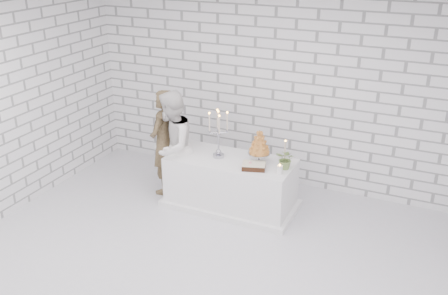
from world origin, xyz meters
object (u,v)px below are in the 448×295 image
at_px(bride, 172,147).
at_px(croquembouche, 259,146).
at_px(cake_table, 230,183).
at_px(candelabra, 218,134).
at_px(groom, 164,142).

bearing_deg(bride, croquembouche, 85.98).
distance_m(cake_table, candelabra, 0.75).
height_order(cake_table, bride, bride).
distance_m(cake_table, croquembouche, 0.75).
bearing_deg(candelabra, croquembouche, 5.17).
xyz_separation_m(groom, candelabra, (0.92, -0.03, 0.29)).
bearing_deg(cake_table, bride, -172.18).
relative_size(candelabra, croquembouche, 1.42).
distance_m(bride, candelabra, 0.76).
xyz_separation_m(cake_table, croquembouche, (0.41, 0.05, 0.62)).
relative_size(bride, candelabra, 2.38).
bearing_deg(groom, candelabra, 84.77).
xyz_separation_m(cake_table, candelabra, (-0.19, -0.01, 0.73)).
bearing_deg(candelabra, groom, 178.04).
bearing_deg(bride, cake_table, 86.33).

